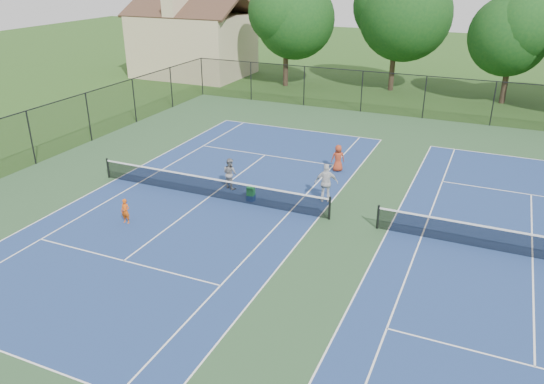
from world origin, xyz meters
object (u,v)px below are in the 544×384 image
at_px(child_player, 125,211).
at_px(ball_crate, 251,198).
at_px(bystander_a, 326,183).
at_px(bystander_c, 338,158).
at_px(tree_back_a, 286,15).
at_px(tree_back_c, 514,31).
at_px(instructor, 230,173).
at_px(tree_back_b, 397,10).
at_px(ball_hopper, 251,191).
at_px(clapboard_house, 193,42).

xyz_separation_m(child_player, ball_crate, (3.87, 4.21, -0.41)).
relative_size(bystander_a, bystander_c, 1.29).
distance_m(bystander_a, ball_crate, 3.57).
bearing_deg(tree_back_a, bystander_a, -63.29).
bearing_deg(tree_back_c, instructor, -116.11).
bearing_deg(bystander_a, tree_back_b, -106.17).
bearing_deg(tree_back_a, instructor, -74.21).
distance_m(instructor, ball_crate, 1.95).
xyz_separation_m(ball_crate, ball_hopper, (0.00, 0.00, 0.35)).
xyz_separation_m(tree_back_b, clapboard_house, (-19.00, -1.00, -3.50)).
bearing_deg(ball_crate, bystander_a, 22.56).
bearing_deg(bystander_c, bystander_a, 70.29).
height_order(instructor, bystander_a, bystander_a).
xyz_separation_m(child_player, ball_hopper, (3.87, 4.21, -0.06)).
distance_m(bystander_a, ball_hopper, 3.51).
bearing_deg(clapboard_house, child_player, -63.88).
bearing_deg(tree_back_b, tree_back_c, -6.34).
relative_size(bystander_a, ball_hopper, 4.35).
bearing_deg(child_player, bystander_a, 35.09).
distance_m(tree_back_c, ball_hopper, 27.01).
bearing_deg(tree_back_c, child_player, -115.74).
height_order(instructor, ball_crate, instructor).
height_order(tree_back_a, instructor, tree_back_a).
relative_size(tree_back_a, bystander_a, 4.93).
xyz_separation_m(instructor, bystander_a, (4.79, 0.40, 0.15)).
xyz_separation_m(bystander_c, ball_hopper, (-2.56, -5.28, -0.23)).
bearing_deg(tree_back_c, bystander_c, -111.10).
relative_size(tree_back_a, instructor, 5.91).
distance_m(tree_back_a, tree_back_c, 18.04).
height_order(bystander_c, ball_hopper, bystander_c).
distance_m(bystander_c, ball_hopper, 5.88).
bearing_deg(child_player, ball_hopper, 44.44).
relative_size(instructor, ball_hopper, 3.63).
bearing_deg(child_player, ball_crate, 44.44).
bearing_deg(bystander_a, tree_back_a, -84.64).
bearing_deg(bystander_c, instructor, 17.32).
relative_size(tree_back_b, bystander_c, 6.95).
bearing_deg(clapboard_house, tree_back_b, 3.01).
height_order(tree_back_c, bystander_a, tree_back_c).
xyz_separation_m(instructor, ball_crate, (1.58, -0.94, -0.63)).
distance_m(child_player, instructor, 5.64).
relative_size(bystander_c, ball_crate, 4.14).
height_order(ball_crate, ball_hopper, ball_hopper).
xyz_separation_m(tree_back_a, tree_back_b, (9.00, 2.00, 0.56)).
height_order(tree_back_b, clapboard_house, tree_back_b).
bearing_deg(tree_back_c, ball_crate, -112.15).
distance_m(tree_back_a, clapboard_house, 10.47).
height_order(tree_back_c, ball_crate, tree_back_c).
bearing_deg(tree_back_a, clapboard_house, 174.29).
xyz_separation_m(instructor, ball_hopper, (1.58, -0.94, -0.28)).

